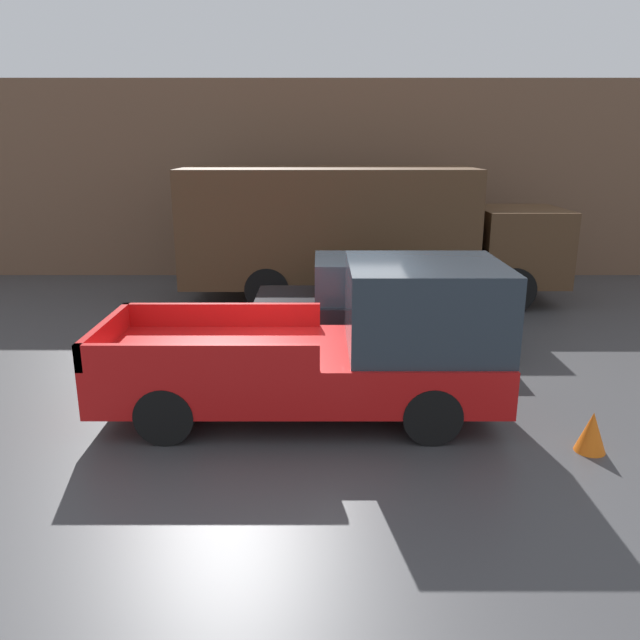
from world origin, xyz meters
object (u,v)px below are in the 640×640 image
pickup_truck (342,346)px  traffic_cone (592,432)px  delivery_truck (358,230)px  car (374,305)px

pickup_truck → traffic_cone: size_ratio=10.49×
delivery_truck → traffic_cone: size_ratio=17.02×
car → traffic_cone: car is taller
delivery_truck → pickup_truck: bearing=-95.1°
car → traffic_cone: 4.64m
pickup_truck → car: 2.85m
pickup_truck → delivery_truck: bearing=84.9°
delivery_truck → traffic_cone: delivery_truck is taller
traffic_cone → pickup_truck: bearing=159.1°
pickup_truck → delivery_truck: delivery_truck is taller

